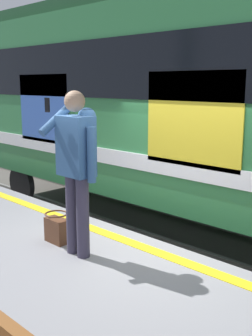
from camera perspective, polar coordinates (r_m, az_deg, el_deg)
name	(u,v)px	position (r m, az deg, el deg)	size (l,w,h in m)	color
ground_plane	(148,304)	(5.57, 3.13, -18.25)	(25.00, 25.00, 0.00)	#4C4742
safety_line	(133,243)	(4.97, 0.93, -10.35)	(14.69, 0.16, 0.01)	yellow
track_rail_near	(217,260)	(6.71, 12.49, -12.33)	(19.48, 0.08, 0.16)	slate
train_carriage	(167,95)	(7.66, 5.69, 10.05)	(9.52, 3.12, 4.06)	#2D723F
passenger	(77,160)	(4.41, -6.81, 1.06)	(0.57, 0.55, 1.79)	#383347
handbag	(57,229)	(5.02, -9.54, -8.29)	(0.30, 0.28, 0.36)	#59331E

